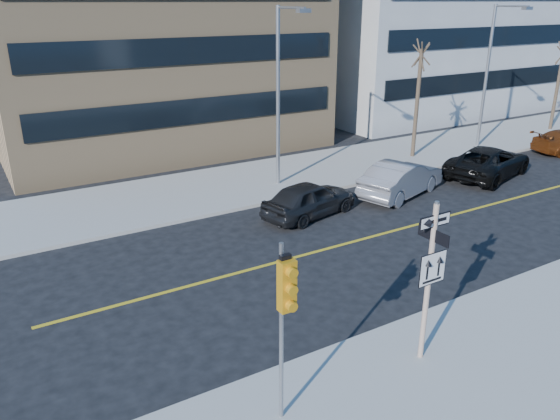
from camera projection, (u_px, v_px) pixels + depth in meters
ground at (356, 315)px, 15.46m from camera, size 120.00×120.00×0.00m
far_sidewalk at (464, 143)px, 33.70m from camera, size 66.00×6.00×0.15m
road_centerline at (511, 199)px, 24.44m from camera, size 40.00×0.14×0.01m
sign_pole at (430, 274)px, 12.58m from camera, size 0.92×0.92×4.06m
traffic_signal at (286, 300)px, 10.32m from camera, size 0.32×0.45×4.00m
parked_car_a at (309, 199)px, 22.30m from camera, size 2.66×4.61×1.48m
parked_car_b at (401, 179)px, 24.65m from camera, size 3.06×5.16×1.61m
parked_car_c at (489, 162)px, 27.32m from camera, size 3.97×6.04×1.54m
streetlight_a at (281, 86)px, 24.28m from camera, size 0.55×2.25×8.00m
streetlight_b at (491, 68)px, 31.03m from camera, size 0.55×2.25×8.00m
street_tree_west at (421, 57)px, 28.78m from camera, size 1.80×1.80×6.35m
building_grey_mid at (409, 12)px, 43.52m from camera, size 20.00×16.00×15.00m
building_grey_far at (541, 4)px, 55.85m from camera, size 18.00×18.00×16.00m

